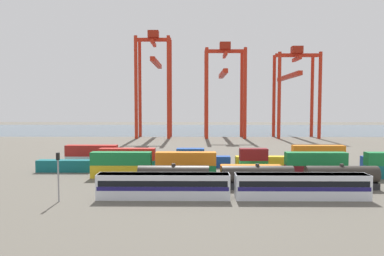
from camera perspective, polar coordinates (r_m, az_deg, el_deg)
The scene contains 32 objects.
ground_plane at distance 119.85m, azimuth 5.55°, elevation -3.47°, with size 420.00×420.00×0.00m, color #5B564C.
harbour_water at distance 225.22m, azimuth 3.23°, elevation -0.22°, with size 400.00×110.00×0.01m, color #475B6B.
passenger_train at distance 57.42m, azimuth 6.37°, elevation -8.91°, with size 42.06×3.14×3.90m.
freight_tank_row at distance 64.98m, azimuth 10.22°, elevation -7.56°, with size 41.76×2.91×4.37m.
signal_mast at distance 58.28m, azimuth -20.31°, elevation -6.21°, with size 0.36×0.60×7.45m.
shipping_container_0 at distance 75.03m, azimuth -11.04°, elevation -6.68°, with size 12.10×2.44×2.60m, color gold.
shipping_container_1 at distance 74.62m, azimuth -11.07°, elevation -4.71°, with size 12.10×2.44×2.60m, color #197538.
shipping_container_2 at distance 73.53m, azimuth -0.97°, elevation -6.82°, with size 12.10×2.44×2.60m, color #197538.
shipping_container_3 at distance 73.12m, azimuth -0.97°, elevation -4.81°, with size 12.10×2.44×2.60m, color orange.
shipping_container_4 at distance 74.33m, azimuth 9.20°, elevation -6.75°, with size 12.10×2.44×2.60m, color orange.
shipping_container_5 at distance 77.35m, azimuth 18.86°, elevation -6.49°, with size 12.10×2.44×2.60m, color maroon.
shipping_container_6 at distance 76.95m, azimuth 18.89°, elevation -4.59°, with size 12.10×2.44×2.60m, color #197538.
shipping_container_7 at distance 82.35m, azimuth 27.55°, elevation -6.10°, with size 6.04×2.44×2.60m, color #146066.
shipping_container_8 at distance 81.97m, azimuth 27.60°, elevation -4.31°, with size 6.04×2.44×2.60m, color #197538.
shipping_container_11 at distance 84.85m, azimuth -19.33°, elevation -5.63°, with size 12.10×2.44×2.60m, color #146066.
shipping_container_12 at distance 81.22m, azimuth -10.09°, elevation -5.89°, with size 12.10×2.44×2.60m, color #146066.
shipping_container_13 at distance 80.84m, azimuth -10.11°, elevation -4.07°, with size 12.10×2.44×2.60m, color #AD211C.
shipping_container_14 at distance 79.83m, azimuth -0.26°, elevation -6.00°, with size 6.04×2.44×2.60m, color #197538.
shipping_container_15 at distance 79.45m, azimuth -0.26°, elevation -4.15°, with size 6.04×2.44×2.60m, color #1C4299.
shipping_container_16 at distance 80.81m, azimuth 9.63°, elevation -5.93°, with size 6.04×2.44×2.60m, color #197538.
shipping_container_17 at distance 80.43m, azimuth 9.65°, elevation -4.11°, with size 6.04×2.44×2.60m, color maroon.
shipping_container_18 at distance 89.63m, azimuth -15.48°, elevation -5.09°, with size 12.10×2.44×2.60m, color silver.
shipping_container_19 at distance 89.28m, azimuth -15.50°, elevation -3.44°, with size 12.10×2.44×2.60m, color #AD211C.
shipping_container_20 at distance 86.89m, azimuth -6.92°, elevation -5.25°, with size 6.04×2.44×2.60m, color gold.
shipping_container_21 at distance 86.18m, azimuth 1.98°, elevation -5.30°, with size 12.10×2.44×2.60m, color #1C4299.
shipping_container_22 at distance 87.53m, azimuth 10.82°, elevation -5.22°, with size 12.10×2.44×2.60m, color gold.
shipping_container_23 at distance 90.86m, azimuth 19.20°, elevation -5.04°, with size 12.10×2.44×2.60m, color #197538.
shipping_container_24 at distance 90.52m, azimuth 19.23°, elevation -3.41°, with size 12.10×2.44×2.60m, color orange.
shipping_container_25 at distance 95.96m, azimuth 26.83°, elevation -4.77°, with size 6.04×2.44×2.60m, color #1C4299.
gantry_crane_west at distance 169.96m, azimuth -5.96°, elevation 8.46°, with size 15.96×35.72×48.44m.
gantry_crane_central at distance 169.24m, azimuth 5.12°, elevation 7.43°, with size 18.47×35.58×43.24m.
gantry_crane_east at distance 175.85m, azimuth 15.77°, elevation 6.90°, with size 19.45×41.27×41.37m.
Camera 1 is at (-10.32, -78.53, 14.41)m, focal length 33.91 mm.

